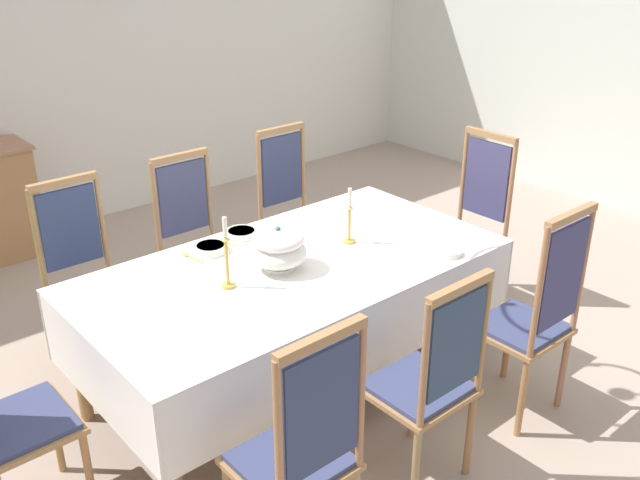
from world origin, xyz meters
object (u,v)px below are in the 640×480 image
at_px(chair_north_a, 85,274).
at_px(candlestick_east, 349,221).
at_px(spoon_primary, 188,256).
at_px(chair_head_west, 3,414).
at_px(chair_south_b, 429,379).
at_px(bowl_near_left, 211,248).
at_px(bowl_near_right, 241,233).
at_px(soup_tureen, 278,248).
at_px(candlestick_west, 227,259).
at_px(chair_south_a, 301,450).
at_px(spoon_secondary, 220,239).
at_px(dining_table, 293,276).
at_px(chair_head_east, 472,221).
at_px(chair_north_b, 196,240).
at_px(chair_south_c, 534,314).
at_px(chair_north_c, 293,208).
at_px(bowl_far_left, 449,252).

distance_m(chair_north_a, candlestick_east, 1.57).
bearing_deg(spoon_primary, chair_head_west, -167.22).
distance_m(chair_south_b, candlestick_east, 1.13).
bearing_deg(bowl_near_left, bowl_near_right, 15.32).
bearing_deg(soup_tureen, candlestick_west, -180.00).
bearing_deg(chair_south_a, candlestick_east, 40.42).
bearing_deg(spoon_secondary, dining_table, -84.68).
height_order(chair_north_a, chair_head_east, chair_head_east).
relative_size(chair_north_b, spoon_primary, 6.40).
bearing_deg(bowl_near_right, chair_head_east, -17.05).
distance_m(dining_table, chair_south_b, 1.00).
distance_m(chair_south_b, bowl_near_right, 1.49).
relative_size(chair_south_a, soup_tureen, 3.84).
xyz_separation_m(chair_south_c, chair_head_east, (0.76, 1.00, -0.01)).
bearing_deg(chair_head_east, chair_south_c, 142.61).
distance_m(candlestick_west, spoon_secondary, 0.60).
relative_size(candlestick_west, candlestick_east, 1.15).
distance_m(chair_north_c, candlestick_east, 1.11).
relative_size(chair_south_c, bowl_near_left, 6.42).
bearing_deg(chair_head_west, bowl_near_right, 107.15).
height_order(dining_table, soup_tureen, soup_tureen).
bearing_deg(candlestick_east, chair_south_b, -113.07).
height_order(bowl_near_right, spoon_secondary, bowl_near_right).
relative_size(dining_table, chair_north_b, 2.02).
relative_size(dining_table, bowl_near_right, 12.09).
relative_size(dining_table, spoon_secondary, 12.98).
xyz_separation_m(chair_head_west, spoon_primary, (1.17, 0.44, 0.21)).
height_order(chair_south_a, chair_north_c, chair_south_a).
distance_m(chair_south_c, bowl_near_left, 1.77).
bearing_deg(chair_south_b, chair_head_west, 147.20).
bearing_deg(candlestick_east, soup_tureen, 180.00).
distance_m(dining_table, chair_north_a, 1.26).
xyz_separation_m(chair_north_a, chair_south_c, (1.55, -2.00, 0.03)).
distance_m(candlestick_east, spoon_secondary, 0.75).
bearing_deg(chair_south_a, bowl_near_right, 62.87).
relative_size(bowl_far_left, spoon_secondary, 0.82).
distance_m(chair_head_west, candlestick_west, 1.20).
height_order(chair_north_c, bowl_near_right, chair_north_c).
bearing_deg(chair_north_c, candlestick_east, 69.10).
bearing_deg(chair_head_west, chair_south_c, 66.91).
bearing_deg(candlestick_west, chair_north_a, 109.20).
distance_m(dining_table, chair_south_c, 1.28).
height_order(chair_south_c, spoon_primary, chair_south_c).
bearing_deg(chair_head_west, chair_north_a, 141.43).
height_order(chair_south_a, candlestick_east, chair_south_a).
distance_m(candlestick_east, bowl_near_right, 0.64).
relative_size(chair_head_west, bowl_far_left, 7.71).
relative_size(chair_south_a, chair_south_b, 1.06).
height_order(chair_north_b, bowl_far_left, chair_north_b).
bearing_deg(chair_head_west, dining_table, 90.00).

